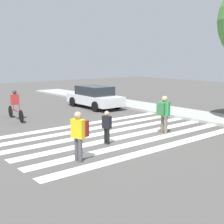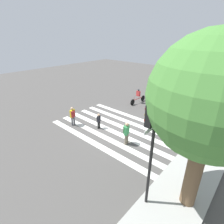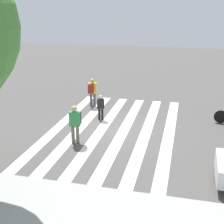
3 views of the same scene
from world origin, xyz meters
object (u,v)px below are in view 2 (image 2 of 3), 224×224
object	(u,v)px
traffic_light	(150,138)
street_tree	(212,99)
pedestrian_adult_tall_backpack	(126,132)
cyclist_near_curb	(138,96)
pedestrian_child_with_backpack	(99,120)
pedestrian_adult_blue_shirt	(73,115)
car_parked_far_curb	(194,109)

from	to	relation	value
traffic_light	street_tree	world-z (taller)	street_tree
traffic_light	pedestrian_adult_tall_backpack	xyz separation A→B (m)	(-3.13, -3.42, -2.48)
cyclist_near_curb	pedestrian_child_with_backpack	bearing A→B (deg)	11.87
pedestrian_adult_blue_shirt	car_parked_far_curb	xyz separation A→B (m)	(-8.48, 6.83, -0.22)
street_tree	cyclist_near_curb	world-z (taller)	street_tree
pedestrian_adult_blue_shirt	pedestrian_child_with_backpack	xyz separation A→B (m)	(-1.04, 1.95, -0.22)
street_tree	pedestrian_adult_tall_backpack	world-z (taller)	street_tree
street_tree	pedestrian_child_with_backpack	world-z (taller)	street_tree
traffic_light	pedestrian_adult_tall_backpack	distance (m)	5.26
pedestrian_child_with_backpack	cyclist_near_curb	world-z (taller)	cyclist_near_curb
pedestrian_adult_blue_shirt	car_parked_far_curb	bearing A→B (deg)	-56.18
car_parked_far_curb	traffic_light	bearing A→B (deg)	9.36
street_tree	pedestrian_child_with_backpack	size ratio (longest dim) A/B	5.62
pedestrian_child_with_backpack	cyclist_near_curb	distance (m)	6.85
pedestrian_adult_blue_shirt	cyclist_near_curb	bearing A→B (deg)	-25.35
pedestrian_child_with_backpack	car_parked_far_curb	bearing A→B (deg)	131.99
street_tree	car_parked_far_curb	world-z (taller)	street_tree
traffic_light	street_tree	xyz separation A→B (m)	(-1.25, 1.48, 1.55)
pedestrian_child_with_backpack	pedestrian_adult_tall_backpack	xyz separation A→B (m)	(0.27, 2.96, 0.25)
pedestrian_adult_tall_backpack	cyclist_near_curb	bearing A→B (deg)	-167.12
traffic_light	pedestrian_adult_tall_backpack	size ratio (longest dim) A/B	2.96
street_tree	pedestrian_child_with_backpack	distance (m)	9.20
traffic_light	pedestrian_adult_blue_shirt	xyz separation A→B (m)	(-2.36, -8.34, -2.50)
street_tree	pedestrian_adult_tall_backpack	xyz separation A→B (m)	(-1.89, -4.90, -4.03)
pedestrian_adult_blue_shirt	cyclist_near_curb	distance (m)	7.92
street_tree	pedestrian_adult_blue_shirt	bearing A→B (deg)	-96.45
traffic_light	cyclist_near_curb	bearing A→B (deg)	-144.63
traffic_light	street_tree	distance (m)	2.48
street_tree	pedestrian_adult_tall_backpack	distance (m)	6.62
traffic_light	pedestrian_adult_tall_backpack	world-z (taller)	traffic_light
traffic_light	pedestrian_child_with_backpack	xyz separation A→B (m)	(-3.40, -6.39, -2.72)
pedestrian_adult_tall_backpack	street_tree	bearing A→B (deg)	53.42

